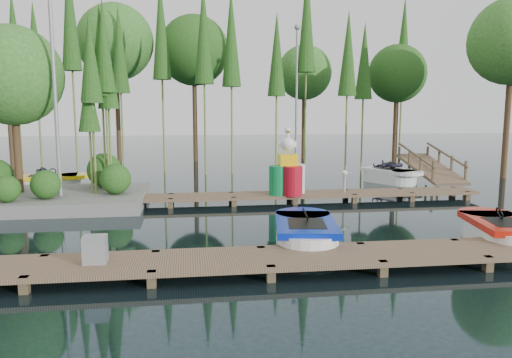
{
  "coord_description": "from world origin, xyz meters",
  "views": [
    {
      "loc": [
        -1.47,
        -13.81,
        3.17
      ],
      "look_at": [
        0.5,
        0.5,
        1.1
      ],
      "focal_mm": 35.0,
      "sensor_mm": 36.0,
      "label": 1
    }
  ],
  "objects": [
    {
      "name": "lamp_rear",
      "position": [
        4.0,
        11.0,
        4.26
      ],
      "size": [
        0.3,
        0.3,
        7.25
      ],
      "color": "gray",
      "rests_on": "ground"
    },
    {
      "name": "lamp_island",
      "position": [
        -5.5,
        2.5,
        4.26
      ],
      "size": [
        0.3,
        0.3,
        7.25
      ],
      "color": "gray",
      "rests_on": "ground"
    },
    {
      "name": "yellow_barrel",
      "position": [
        1.89,
        2.5,
        0.7
      ],
      "size": [
        0.53,
        0.53,
        0.8
      ],
      "primitive_type": "cylinder",
      "color": "yellow",
      "rests_on": "far_dock"
    },
    {
      "name": "seagull_post",
      "position": [
        3.84,
        2.5,
        0.81
      ],
      "size": [
        0.47,
        0.25,
        0.75
      ],
      "color": "gray",
      "rests_on": "far_dock"
    },
    {
      "name": "far_dock",
      "position": [
        1.0,
        2.5,
        0.23
      ],
      "size": [
        15.0,
        1.2,
        0.5
      ],
      "color": "brown",
      "rests_on": "ground"
    },
    {
      "name": "island",
      "position": [
        -6.3,
        3.29,
        3.18
      ],
      "size": [
        6.2,
        4.2,
        6.75
      ],
      "color": "slate",
      "rests_on": "ground"
    },
    {
      "name": "boat_yellow_far",
      "position": [
        -6.8,
        6.31,
        0.29
      ],
      "size": [
        2.87,
        1.62,
        1.36
      ],
      "rotation": [
        0.0,
        0.0,
        -0.2
      ],
      "color": "white",
      "rests_on": "ground"
    },
    {
      "name": "near_dock",
      "position": [
        0.0,
        -4.5,
        0.23
      ],
      "size": [
        18.0,
        1.5,
        0.5
      ],
      "color": "brown",
      "rests_on": "ground"
    },
    {
      "name": "ramp",
      "position": [
        9.0,
        6.5,
        0.59
      ],
      "size": [
        1.5,
        3.94,
        1.49
      ],
      "color": "brown",
      "rests_on": "ground"
    },
    {
      "name": "boat_white_far",
      "position": [
        7.08,
        6.21,
        0.3
      ],
      "size": [
        2.42,
        3.09,
        1.34
      ],
      "rotation": [
        0.0,
        0.0,
        -0.4
      ],
      "color": "white",
      "rests_on": "ground"
    },
    {
      "name": "boat_red",
      "position": [
        5.72,
        -3.37,
        0.27
      ],
      "size": [
        1.74,
        3.0,
        0.95
      ],
      "rotation": [
        0.0,
        0.0,
        -0.18
      ],
      "color": "white",
      "rests_on": "ground"
    },
    {
      "name": "boat_blue",
      "position": [
        1.16,
        -2.97,
        0.29
      ],
      "size": [
        1.77,
        3.12,
        0.99
      ],
      "rotation": [
        0.0,
        0.0,
        -0.16
      ],
      "color": "white",
      "rests_on": "ground"
    },
    {
      "name": "tree_screen",
      "position": [
        -2.04,
        10.6,
        6.12
      ],
      "size": [
        34.42,
        18.53,
        10.31
      ],
      "color": "#49331F",
      "rests_on": "ground"
    },
    {
      "name": "drum_cluster",
      "position": [
        1.86,
        2.34,
        0.95
      ],
      "size": [
        1.29,
        1.18,
        2.23
      ],
      "color": "#0D783A",
      "rests_on": "far_dock"
    },
    {
      "name": "utility_cabinet",
      "position": [
        -3.21,
        -4.5,
        0.56
      ],
      "size": [
        0.42,
        0.36,
        0.52
      ],
      "primitive_type": "cube",
      "color": "gray",
      "rests_on": "near_dock"
    },
    {
      "name": "ground_plane",
      "position": [
        0.0,
        0.0,
        0.0
      ],
      "size": [
        90.0,
        90.0,
        0.0
      ],
      "primitive_type": "plane",
      "color": "#1A2C31"
    }
  ]
}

